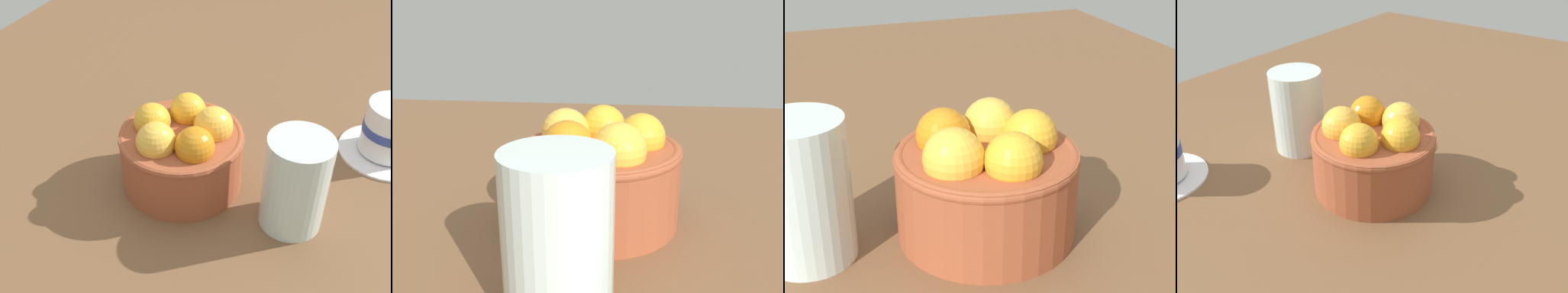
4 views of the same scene
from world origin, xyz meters
The scene contains 3 objects.
ground_plane centered at (0.00, 0.00, -1.72)cm, with size 154.42×100.69×3.43cm, color brown.
terracotta_bowl centered at (-0.01, -0.03, 4.91)cm, with size 14.76×14.76×10.44cm.
water_glass centered at (-1.49, -13.97, 5.71)cm, with size 7.07×7.07×11.42cm, color silver.
Camera 4 is at (34.44, 24.93, 31.10)cm, focal length 38.29 mm.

